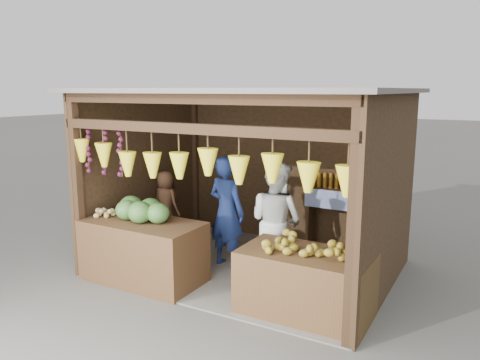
{
  "coord_description": "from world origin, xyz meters",
  "views": [
    {
      "loc": [
        3.14,
        -5.88,
        2.64
      ],
      "look_at": [
        -0.1,
        -0.1,
        1.36
      ],
      "focal_mm": 35.0,
      "sensor_mm": 36.0,
      "label": 1
    }
  ],
  "objects_px": {
    "counter_left": "(143,251)",
    "counter_right": "(305,283)",
    "man_standing": "(227,212)",
    "vendor_seated": "(166,203)",
    "woman_standing": "(276,221)"
  },
  "relations": [
    {
      "from": "man_standing",
      "to": "counter_right",
      "type": "bearing_deg",
      "value": 161.73
    },
    {
      "from": "man_standing",
      "to": "vendor_seated",
      "type": "distance_m",
      "value": 1.26
    },
    {
      "from": "counter_left",
      "to": "man_standing",
      "type": "height_order",
      "value": "man_standing"
    },
    {
      "from": "man_standing",
      "to": "woman_standing",
      "type": "xyz_separation_m",
      "value": [
        0.84,
        -0.07,
        -0.01
      ]
    },
    {
      "from": "woman_standing",
      "to": "vendor_seated",
      "type": "bearing_deg",
      "value": 9.26
    },
    {
      "from": "counter_right",
      "to": "man_standing",
      "type": "bearing_deg",
      "value": 151.43
    },
    {
      "from": "counter_left",
      "to": "vendor_seated",
      "type": "distance_m",
      "value": 1.33
    },
    {
      "from": "counter_right",
      "to": "man_standing",
      "type": "height_order",
      "value": "man_standing"
    },
    {
      "from": "counter_right",
      "to": "vendor_seated",
      "type": "height_order",
      "value": "vendor_seated"
    },
    {
      "from": "counter_left",
      "to": "woman_standing",
      "type": "bearing_deg",
      "value": 31.26
    },
    {
      "from": "woman_standing",
      "to": "vendor_seated",
      "type": "xyz_separation_m",
      "value": [
        -2.09,
        0.21,
        -0.03
      ]
    },
    {
      "from": "counter_right",
      "to": "man_standing",
      "type": "relative_size",
      "value": 0.9
    },
    {
      "from": "counter_right",
      "to": "man_standing",
      "type": "xyz_separation_m",
      "value": [
        -1.6,
        0.87,
        0.47
      ]
    },
    {
      "from": "counter_left",
      "to": "vendor_seated",
      "type": "relative_size",
      "value": 1.57
    },
    {
      "from": "counter_left",
      "to": "counter_right",
      "type": "bearing_deg",
      "value": 3.85
    }
  ]
}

